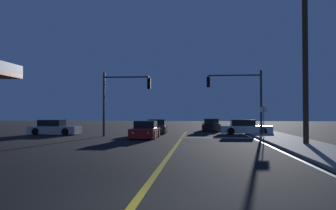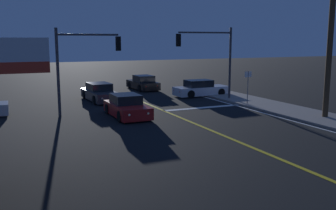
# 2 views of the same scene
# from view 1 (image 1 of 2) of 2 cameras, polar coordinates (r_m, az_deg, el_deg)

# --- Properties ---
(sidewalk_right) EXTENTS (3.20, 39.95, 0.15)m
(sidewalk_right) POSITION_cam_1_polar(r_m,az_deg,el_deg) (19.01, 23.56, -6.84)
(sidewalk_right) COLOR gray
(sidewalk_right) RESTS_ON ground
(lane_line_center) EXTENTS (0.20, 37.73, 0.01)m
(lane_line_center) POSITION_cam_1_polar(r_m,az_deg,el_deg) (18.11, 0.74, -7.45)
(lane_line_center) COLOR gold
(lane_line_center) RESTS_ON ground
(lane_line_edge_right) EXTENTS (0.16, 37.73, 0.01)m
(lane_line_edge_right) POSITION_cam_1_polar(r_m,az_deg,el_deg) (18.52, 18.08, -7.25)
(lane_line_edge_right) COLOR white
(lane_line_edge_right) RESTS_ON ground
(stop_bar) EXTENTS (5.74, 0.50, 0.01)m
(stop_bar) POSITION_cam_1_polar(r_m,az_deg,el_deg) (27.66, 8.25, -5.33)
(stop_bar) COLOR white
(stop_bar) RESTS_ON ground
(car_parked_curb_red) EXTENTS (1.92, 4.31, 1.34)m
(car_parked_curb_red) POSITION_cam_1_polar(r_m,az_deg,el_deg) (27.17, -3.72, -4.19)
(car_parked_curb_red) COLOR maroon
(car_parked_curb_red) RESTS_ON ground
(car_side_waiting_silver) EXTENTS (4.53, 1.99, 1.34)m
(car_side_waiting_silver) POSITION_cam_1_polar(r_m,az_deg,el_deg) (33.08, -18.10, -3.62)
(car_side_waiting_silver) COLOR #B2B5BA
(car_side_waiting_silver) RESTS_ON ground
(car_following_oncoming_charcoal) EXTENTS (2.07, 4.79, 1.34)m
(car_following_oncoming_charcoal) POSITION_cam_1_polar(r_m,az_deg,el_deg) (33.86, -1.84, -3.63)
(car_following_oncoming_charcoal) COLOR #2D2D33
(car_following_oncoming_charcoal) RESTS_ON ground
(car_mid_block_white) EXTENTS (4.65, 1.85, 1.34)m
(car_mid_block_white) POSITION_cam_1_polar(r_m,az_deg,el_deg) (32.92, 12.45, -3.67)
(car_mid_block_white) COLOR silver
(car_mid_block_white) RESTS_ON ground
(car_far_approaching_black) EXTENTS (1.96, 4.33, 1.34)m
(car_far_approaching_black) POSITION_cam_1_polar(r_m,az_deg,el_deg) (38.55, 7.01, -3.35)
(car_far_approaching_black) COLOR black
(car_far_approaching_black) RESTS_ON ground
(traffic_signal_near_right) EXTENTS (4.63, 0.28, 5.54)m
(traffic_signal_near_right) POSITION_cam_1_polar(r_m,az_deg,el_deg) (30.11, 11.72, 2.14)
(traffic_signal_near_right) COLOR #38383D
(traffic_signal_near_right) RESTS_ON ground
(traffic_signal_far_left) EXTENTS (4.02, 0.28, 5.33)m
(traffic_signal_far_left) POSITION_cam_1_polar(r_m,az_deg,el_deg) (29.22, -7.58, 1.89)
(traffic_signal_far_left) COLOR #38383D
(traffic_signal_far_left) RESTS_ON ground
(utility_pole_right) EXTENTS (1.99, 0.33, 10.75)m
(utility_pole_right) POSITION_cam_1_polar(r_m,az_deg,el_deg) (22.47, 21.46, 8.06)
(utility_pole_right) COLOR #42301E
(utility_pole_right) RESTS_ON ground
(street_sign_corner) EXTENTS (0.56, 0.06, 2.47)m
(street_sign_corner) POSITION_cam_1_polar(r_m,az_deg,el_deg) (27.49, 15.33, -1.86)
(street_sign_corner) COLOR slate
(street_sign_corner) RESTS_ON ground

